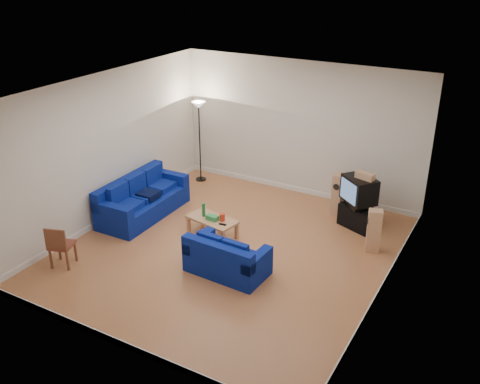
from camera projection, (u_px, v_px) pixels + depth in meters
The scene contains 16 objects.
room at pixel (229, 178), 9.93m from camera, with size 6.01×6.51×3.21m.
sofa_three_seat at pixel (141, 201), 11.86m from camera, with size 1.00×2.25×0.86m.
sofa_loveseat at pixel (226, 260), 9.69m from camera, with size 1.49×0.88×0.73m.
coffee_table at pixel (212, 221), 10.98m from camera, with size 1.13×0.71×0.38m.
bottle at pixel (204, 210), 11.00m from camera, with size 0.07×0.07×0.30m, color #197233.
tissue_box at pixel (212, 218), 10.89m from camera, with size 0.25×0.13×0.10m, color green.
red_canister at pixel (222, 217), 10.85m from camera, with size 0.11×0.11×0.16m, color red.
remote at pixel (223, 224), 10.71m from camera, with size 0.15×0.05×0.02m, color black.
tv_stand at pixel (358, 217), 11.34m from camera, with size 0.79×0.44×0.48m, color black.
av_receiver at pixel (357, 205), 11.19m from camera, with size 0.41×0.33×0.09m, color black.
television at pixel (359, 190), 11.15m from camera, with size 0.87×0.84×0.54m.
centre_speaker at pixel (365, 176), 10.94m from camera, with size 0.40×0.16×0.14m, color tan.
speaker_left at pixel (338, 194), 11.83m from camera, with size 0.25×0.31×0.96m.
speaker_right at pixel (374, 231), 10.36m from camera, with size 0.31×0.28×0.88m.
floor_lamp at pixel (199, 116), 13.10m from camera, with size 0.35×0.35×2.06m.
dining_chair at pixel (60, 244), 9.82m from camera, with size 0.51×0.51×0.84m.
Camera 1 is at (4.65, -7.88, 5.40)m, focal length 40.00 mm.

